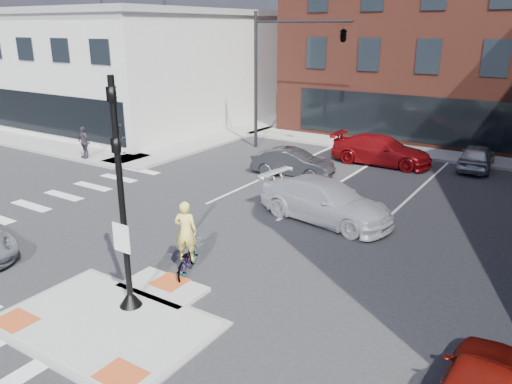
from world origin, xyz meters
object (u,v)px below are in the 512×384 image
Objects in this scene: white_pickup at (326,201)px; bg_car_silver at (477,157)px; pedestrian_b at (84,142)px; bg_car_dark at (293,163)px; cyclist at (187,249)px; pedestrian_a at (122,138)px; bg_car_red at (381,150)px.

white_pickup is 11.48m from bg_car_silver.
bg_car_dark is at bearing 24.26° from pedestrian_b.
bg_car_dark is at bearing 49.27° from white_pickup.
white_pickup is 6.16m from bg_car_dark.
bg_car_dark is 11.18m from cyclist.
pedestrian_a is at bearing 86.84° from white_pickup.
pedestrian_a reaches higher than bg_car_red.
pedestrian_a is at bearing 92.30° from bg_car_dark.
pedestrian_b is at bearing -51.93° from cyclist.
cyclist is (2.41, -10.91, 0.11)m from bg_car_dark.
bg_car_red is (2.95, 4.55, 0.11)m from bg_car_dark.
bg_car_silver is 21.19m from pedestrian_b.
white_pickup is at bearing 2.34° from pedestrian_b.
white_pickup is 14.66m from pedestrian_a.
white_pickup is 6.46m from cyclist.
pedestrian_b is at bearing 94.88° from white_pickup.
bg_car_silver is 4.87m from bg_car_red.
white_pickup reaches higher than bg_car_silver.
white_pickup is 3.14× the size of pedestrian_a.
bg_car_dark and bg_car_silver have the same top height.
cyclist is (-1.62, -6.26, -0.01)m from white_pickup.
pedestrian_b is (-0.85, -2.00, 0.02)m from pedestrian_a.
bg_car_silver is 17.94m from cyclist.
bg_car_dark is at bearing 36.71° from bg_car_silver.
pedestrian_a is at bearing 72.86° from pedestrian_b.
pedestrian_b reaches higher than white_pickup.
bg_car_silver is 0.73× the size of bg_car_red.
cyclist is 1.31× the size of pedestrian_b.
bg_car_red is 3.11× the size of pedestrian_a.
pedestrian_b is at bearing 24.90° from bg_car_silver.
bg_car_red reaches higher than bg_car_dark.
bg_car_red is at bearing 36.20° from pedestrian_b.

